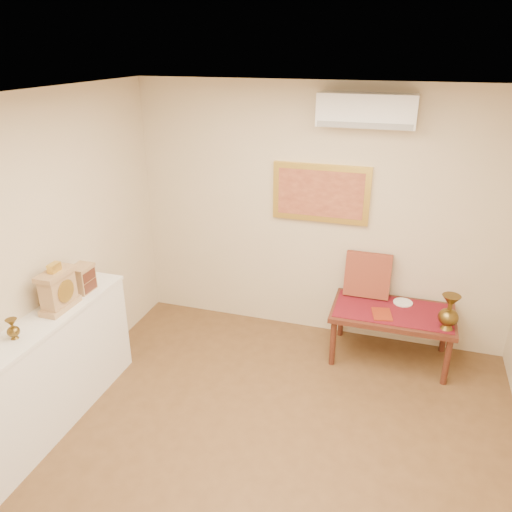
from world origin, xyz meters
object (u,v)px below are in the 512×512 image
at_px(brass_urn_tall, 450,309).
at_px(display_ledge, 44,377).
at_px(mantel_clock, 58,290).
at_px(low_table, 392,317).
at_px(wooden_chest, 82,278).

height_order(brass_urn_tall, display_ledge, same).
distance_m(display_ledge, mantel_clock, 0.73).
bearing_deg(low_table, display_ledge, -144.90).
xyz_separation_m(brass_urn_tall, display_ledge, (-3.17, -1.67, -0.28)).
height_order(mantel_clock, wooden_chest, mantel_clock).
relative_size(wooden_chest, low_table, 0.20).
bearing_deg(mantel_clock, low_table, 30.88).
distance_m(brass_urn_tall, low_table, 0.61).
distance_m(mantel_clock, wooden_chest, 0.34).
bearing_deg(brass_urn_tall, display_ledge, -152.16).
relative_size(mantel_clock, wooden_chest, 1.68).
xyz_separation_m(brass_urn_tall, mantel_clock, (-3.14, -1.38, 0.39)).
bearing_deg(low_table, wooden_chest, -154.81).
distance_m(mantel_clock, low_table, 3.15).
bearing_deg(brass_urn_tall, wooden_chest, -161.67).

